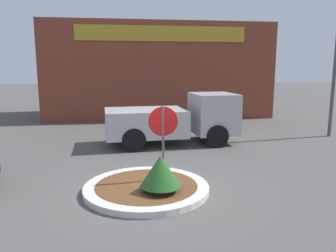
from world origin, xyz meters
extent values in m
plane|color=#514F4C|center=(0.00, 0.00, 0.00)|extent=(120.00, 120.00, 0.00)
cylinder|color=beige|center=(0.00, 0.00, 0.08)|extent=(3.37, 3.37, 0.16)
cylinder|color=brown|center=(0.00, 0.00, 0.08)|extent=(2.76, 2.76, 0.16)
cylinder|color=#4C4C51|center=(0.51, 0.40, 1.13)|extent=(0.07, 0.07, 2.26)
cylinder|color=#B71414|center=(0.51, 0.40, 1.83)|extent=(0.82, 0.03, 0.82)
cylinder|color=brown|center=(0.33, -0.48, 0.24)|extent=(0.08, 0.08, 0.14)
cone|color=#235623|center=(0.33, -0.48, 0.71)|extent=(1.04, 1.04, 0.80)
cube|color=#B2B2B7|center=(3.39, 5.52, 1.29)|extent=(1.92, 2.26, 1.74)
cube|color=#B2B2B7|center=(0.37, 5.32, 0.98)|extent=(3.49, 2.47, 1.11)
cube|color=black|center=(4.01, 5.55, 1.60)|extent=(0.16, 1.92, 0.61)
cylinder|color=black|center=(3.15, 6.54, 0.47)|extent=(0.96, 0.31, 0.94)
cylinder|color=black|center=(3.28, 4.47, 0.47)|extent=(0.96, 0.31, 0.94)
cylinder|color=black|center=(-0.31, 6.32, 0.47)|extent=(0.96, 0.31, 0.94)
cylinder|color=black|center=(-0.17, 4.25, 0.47)|extent=(0.96, 0.31, 0.94)
cube|color=brown|center=(1.87, 14.64, 3.04)|extent=(14.59, 6.00, 6.08)
cube|color=#B28E23|center=(1.87, 11.61, 5.27)|extent=(10.21, 0.08, 0.90)
cylinder|color=#4C4C51|center=(9.32, 5.91, 3.30)|extent=(0.16, 0.16, 6.60)
camera|label=1|loc=(-0.60, -8.39, 3.30)|focal=35.00mm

